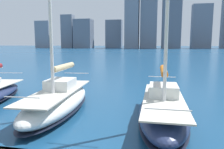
% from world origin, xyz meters
% --- Properties ---
extents(city_skyline, '(172.02, 21.97, 53.60)m').
position_xyz_m(city_skyline, '(-6.09, -157.66, 19.48)').
color(city_skyline, slate).
rests_on(city_skyline, ground).
extents(sailboat_orange, '(2.29, 7.62, 10.09)m').
position_xyz_m(sailboat_orange, '(-2.77, -6.18, 0.70)').
color(sailboat_orange, navy).
rests_on(sailboat_orange, ground).
extents(sailboat_tan, '(2.59, 7.56, 10.66)m').
position_xyz_m(sailboat_tan, '(2.73, -6.47, 0.73)').
color(sailboat_tan, white).
rests_on(sailboat_tan, ground).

